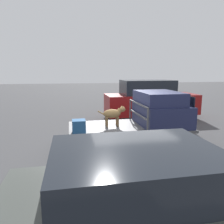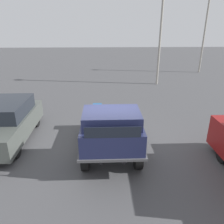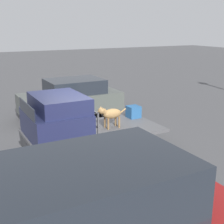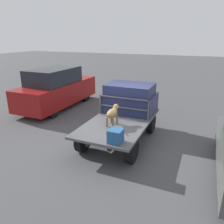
# 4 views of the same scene
# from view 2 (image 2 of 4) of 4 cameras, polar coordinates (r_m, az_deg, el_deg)

# --- Properties ---
(ground_plane) EXTENTS (80.00, 80.00, 0.00)m
(ground_plane) POSITION_cam_2_polar(r_m,az_deg,el_deg) (8.29, -0.40, -9.53)
(ground_plane) COLOR #474749
(flatbed_truck) EXTENTS (3.84, 2.00, 0.80)m
(flatbed_truck) POSITION_cam_2_polar(r_m,az_deg,el_deg) (8.00, -0.42, -5.96)
(flatbed_truck) COLOR black
(flatbed_truck) RESTS_ON ground
(truck_cab) EXTENTS (1.49, 1.88, 1.11)m
(truck_cab) POSITION_cam_2_polar(r_m,az_deg,el_deg) (6.69, -0.11, -4.73)
(truck_cab) COLOR #1E2347
(truck_cab) RESTS_ON flatbed_truck
(truck_headboard) EXTENTS (0.04, 1.88, 0.75)m
(truck_headboard) POSITION_cam_2_polar(r_m,az_deg,el_deg) (7.41, -0.35, -2.19)
(truck_headboard) COLOR #4C4C4F
(truck_headboard) RESTS_ON flatbed_truck
(dog) EXTENTS (0.94, 0.29, 0.68)m
(dog) POSITION_cam_2_polar(r_m,az_deg,el_deg) (8.17, 0.02, -0.47)
(dog) COLOR brown
(dog) RESTS_ON flatbed_truck
(cargo_crate) EXTENTS (0.38, 0.38, 0.38)m
(cargo_crate) POSITION_cam_2_polar(r_m,az_deg,el_deg) (9.32, -3.85, 0.86)
(cargo_crate) COLOR #235184
(cargo_crate) RESTS_ON flatbed_truck
(parked_sedan) EXTENTS (4.05, 1.86, 1.56)m
(parked_sedan) POSITION_cam_2_polar(r_m,az_deg,el_deg) (9.51, -26.14, -2.28)
(parked_sedan) COLOR black
(parked_sedan) RESTS_ON ground
(light_pole_near) EXTENTS (0.49, 0.49, 7.64)m
(light_pole_near) POSITION_cam_2_polar(r_m,az_deg,el_deg) (17.10, 12.94, 23.83)
(light_pole_near) COLOR gray
(light_pole_near) RESTS_ON ground
(light_pole_far) EXTENTS (0.46, 0.46, 6.87)m
(light_pole_far) POSITION_cam_2_polar(r_m,az_deg,el_deg) (22.94, 23.36, 20.65)
(light_pole_far) COLOR gray
(light_pole_far) RESTS_ON ground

